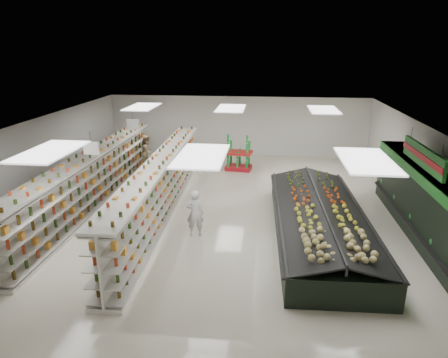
# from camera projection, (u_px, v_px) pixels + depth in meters

# --- Properties ---
(floor) EXTENTS (16.00, 16.00, 0.00)m
(floor) POSITION_uv_depth(u_px,v_px,m) (220.00, 210.00, 14.73)
(floor) COLOR beige
(floor) RESTS_ON ground
(ceiling) EXTENTS (14.00, 16.00, 0.02)m
(ceiling) POSITION_uv_depth(u_px,v_px,m) (220.00, 124.00, 13.71)
(ceiling) COLOR white
(ceiling) RESTS_ON wall_back
(wall_back) EXTENTS (14.00, 0.02, 3.20)m
(wall_back) POSITION_uv_depth(u_px,v_px,m) (237.00, 126.00, 21.76)
(wall_back) COLOR silver
(wall_back) RESTS_ON floor
(wall_front) EXTENTS (14.00, 0.02, 3.20)m
(wall_front) POSITION_uv_depth(u_px,v_px,m) (165.00, 308.00, 6.68)
(wall_front) COLOR silver
(wall_front) RESTS_ON floor
(wall_left) EXTENTS (0.02, 16.00, 3.20)m
(wall_left) POSITION_uv_depth(u_px,v_px,m) (35.00, 163.00, 14.94)
(wall_left) COLOR silver
(wall_left) RESTS_ON floor
(wall_right) EXTENTS (0.02, 16.00, 3.20)m
(wall_right) POSITION_uv_depth(u_px,v_px,m) (425.00, 175.00, 13.51)
(wall_right) COLOR silver
(wall_right) RESTS_ON floor
(produce_wall_case) EXTENTS (0.93, 8.00, 2.20)m
(produce_wall_case) POSITION_uv_depth(u_px,v_px,m) (425.00, 201.00, 12.25)
(produce_wall_case) COLOR black
(produce_wall_case) RESTS_ON floor
(aisle_sign_near) EXTENTS (0.52, 0.06, 0.75)m
(aisle_sign_near) POSITION_uv_depth(u_px,v_px,m) (91.00, 148.00, 12.36)
(aisle_sign_near) COLOR white
(aisle_sign_near) RESTS_ON ceiling
(aisle_sign_far) EXTENTS (0.52, 0.06, 0.75)m
(aisle_sign_far) POSITION_uv_depth(u_px,v_px,m) (133.00, 124.00, 16.13)
(aisle_sign_far) COLOR white
(aisle_sign_far) RESTS_ON ceiling
(hortifruti_banner) EXTENTS (0.12, 3.20, 0.95)m
(hortifruti_banner) POSITION_uv_depth(u_px,v_px,m) (423.00, 156.00, 11.84)
(hortifruti_banner) COLOR #1D7023
(hortifruti_banner) RESTS_ON ceiling
(gondola_left) EXTENTS (0.94, 11.61, 2.01)m
(gondola_left) POSITION_uv_depth(u_px,v_px,m) (93.00, 182.00, 14.93)
(gondola_left) COLOR white
(gondola_left) RESTS_ON floor
(gondola_center) EXTENTS (1.15, 11.60, 2.01)m
(gondola_center) POSITION_uv_depth(u_px,v_px,m) (161.00, 189.00, 14.20)
(gondola_center) COLOR white
(gondola_center) RESTS_ON floor
(produce_island) EXTENTS (3.05, 7.87, 1.16)m
(produce_island) POSITION_uv_depth(u_px,v_px,m) (319.00, 220.00, 12.63)
(produce_island) COLOR black
(produce_island) RESTS_ON floor
(soda_endcap) EXTENTS (1.37, 1.02, 1.63)m
(soda_endcap) POSITION_uv_depth(u_px,v_px,m) (239.00, 154.00, 19.30)
(soda_endcap) COLOR #B3141E
(soda_endcap) RESTS_ON floor
(shopper_main) EXTENTS (0.60, 0.43, 1.54)m
(shopper_main) POSITION_uv_depth(u_px,v_px,m) (195.00, 213.00, 12.55)
(shopper_main) COLOR silver
(shopper_main) RESTS_ON floor
(shopper_background) EXTENTS (0.58, 0.86, 1.68)m
(shopper_background) POSITION_uv_depth(u_px,v_px,m) (148.00, 152.00, 19.51)
(shopper_background) COLOR tan
(shopper_background) RESTS_ON floor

